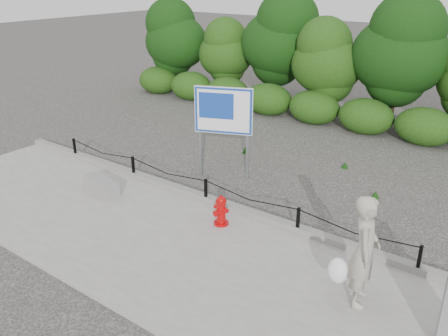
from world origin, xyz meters
TOP-DOWN VIEW (x-y plane):
  - ground at (0.00, 0.00)m, footprint 90.00×90.00m
  - sidewalk at (0.00, -2.00)m, footprint 14.00×4.00m
  - curb at (0.00, 0.05)m, footprint 14.00×0.22m
  - chain_barrier at (0.00, 0.00)m, footprint 10.06×0.06m
  - treeline at (0.20, 8.96)m, footprint 20.26×3.57m
  - fire_hydrant at (0.96, -0.67)m, footprint 0.38×0.39m
  - pedestrian at (4.39, -1.41)m, footprint 0.86×0.83m
  - concrete_block at (-2.47, -1.15)m, footprint 1.17×0.57m
  - advertising_sign at (-0.68, 1.64)m, footprint 1.47×0.67m

SIDE VIEW (x-z plane):
  - ground at x=0.00m, z-range 0.00..0.00m
  - sidewalk at x=0.00m, z-range 0.00..0.08m
  - curb at x=0.00m, z-range 0.08..0.22m
  - concrete_block at x=-2.47m, z-range 0.08..0.44m
  - fire_hydrant at x=0.96m, z-range 0.06..0.77m
  - chain_barrier at x=0.00m, z-range 0.16..0.76m
  - pedestrian at x=4.39m, z-range 0.05..2.02m
  - advertising_sign at x=-0.68m, z-range 0.52..3.03m
  - treeline at x=0.20m, z-range 0.16..4.74m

